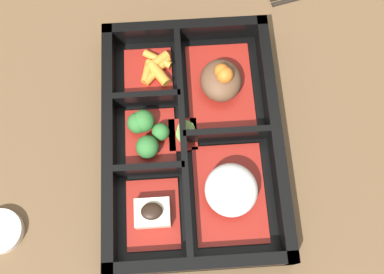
{
  "coord_description": "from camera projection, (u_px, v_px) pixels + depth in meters",
  "views": [
    {
      "loc": [
        0.18,
        -0.01,
        0.56
      ],
      "look_at": [
        0.0,
        0.0,
        0.03
      ],
      "focal_mm": 42.0,
      "sensor_mm": 36.0,
      "label": 1
    }
  ],
  "objects": [
    {
      "name": "ground_plane",
      "position": [
        192.0,
        143.0,
        0.59
      ],
      "size": [
        3.0,
        3.0,
        0.0
      ],
      "primitive_type": "plane",
      "color": "brown"
    },
    {
      "name": "bento_base",
      "position": [
        192.0,
        142.0,
        0.59
      ],
      "size": [
        0.32,
        0.22,
        0.01
      ],
      "color": "black",
      "rests_on": "ground_plane"
    },
    {
      "name": "bento_rim",
      "position": [
        189.0,
        138.0,
        0.57
      ],
      "size": [
        0.32,
        0.22,
        0.04
      ],
      "color": "black",
      "rests_on": "ground_plane"
    },
    {
      "name": "bowl_stew",
      "position": [
        221.0,
        82.0,
        0.59
      ],
      "size": [
        0.13,
        0.09,
        0.05
      ],
      "color": "maroon",
      "rests_on": "bento_base"
    },
    {
      "name": "bowl_rice",
      "position": [
        231.0,
        191.0,
        0.54
      ],
      "size": [
        0.13,
        0.09,
        0.05
      ],
      "color": "maroon",
      "rests_on": "bento_base"
    },
    {
      "name": "bowl_carrots",
      "position": [
        153.0,
        70.0,
        0.61
      ],
      "size": [
        0.07,
        0.07,
        0.02
      ],
      "color": "maroon",
      "rests_on": "bento_base"
    },
    {
      "name": "bowl_greens",
      "position": [
        147.0,
        132.0,
        0.57
      ],
      "size": [
        0.08,
        0.06,
        0.03
      ],
      "color": "maroon",
      "rests_on": "bento_base"
    },
    {
      "name": "bowl_tofu",
      "position": [
        153.0,
        214.0,
        0.54
      ],
      "size": [
        0.09,
        0.06,
        0.03
      ],
      "color": "maroon",
      "rests_on": "bento_base"
    },
    {
      "name": "bowl_pickles",
      "position": [
        184.0,
        134.0,
        0.58
      ],
      "size": [
        0.04,
        0.04,
        0.01
      ],
      "color": "maroon",
      "rests_on": "bento_base"
    },
    {
      "name": "sauce_dish",
      "position": [
        1.0,
        231.0,
        0.55
      ],
      "size": [
        0.05,
        0.05,
        0.01
      ],
      "color": "beige",
      "rests_on": "ground_plane"
    }
  ]
}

